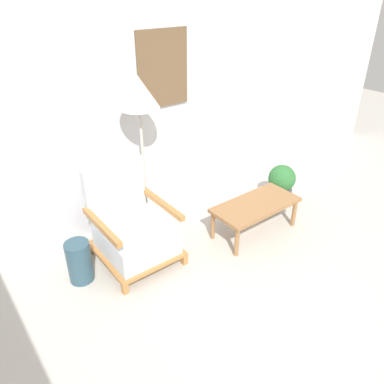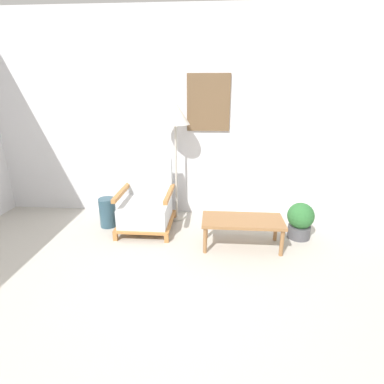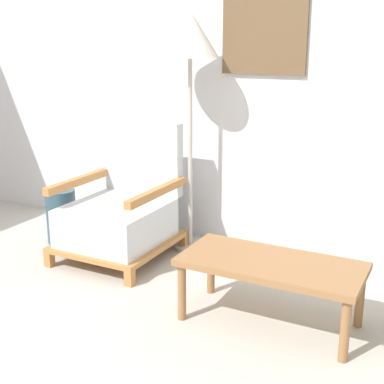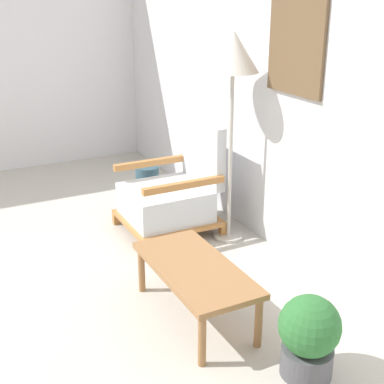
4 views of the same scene
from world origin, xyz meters
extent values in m
cube|color=silver|center=(0.00, 2.18, 1.35)|extent=(8.00, 0.06, 2.70)
cube|color=brown|center=(0.18, 2.14, 1.55)|extent=(0.56, 0.02, 0.72)
cube|color=#B2753D|center=(-0.89, 1.21, 0.05)|extent=(0.05, 0.05, 0.09)
cube|color=#B2753D|center=(-0.27, 1.21, 0.05)|extent=(0.05, 0.05, 0.09)
cube|color=#B2753D|center=(-0.89, 1.89, 0.05)|extent=(0.05, 0.05, 0.09)
cube|color=#B2753D|center=(-0.27, 1.89, 0.05)|extent=(0.05, 0.05, 0.09)
cube|color=#B2753D|center=(-0.58, 1.55, 0.11)|extent=(0.67, 0.72, 0.03)
cube|color=silver|center=(-0.58, 1.53, 0.25)|extent=(0.59, 0.62, 0.25)
cube|color=silver|center=(-0.58, 1.87, 0.62)|extent=(0.59, 0.08, 0.50)
cube|color=#B2753D|center=(-0.88, 1.55, 0.49)|extent=(0.05, 0.66, 0.05)
cube|color=#B2753D|center=(-0.27, 1.55, 0.49)|extent=(0.05, 0.66, 0.05)
cylinder|color=#B7B2A8|center=(-0.23, 1.92, 0.01)|extent=(0.23, 0.23, 0.03)
cylinder|color=#B7B2A8|center=(-0.23, 1.92, 0.66)|extent=(0.03, 0.03, 1.27)
cone|color=silver|center=(-0.23, 1.92, 1.44)|extent=(0.37, 0.37, 0.29)
cube|color=olive|center=(0.61, 1.18, 0.32)|extent=(0.91, 0.43, 0.04)
cylinder|color=olive|center=(0.19, 1.01, 0.15)|extent=(0.04, 0.04, 0.31)
cylinder|color=olive|center=(1.02, 1.01, 0.15)|extent=(0.04, 0.04, 0.31)
cylinder|color=olive|center=(0.19, 1.36, 0.15)|extent=(0.04, 0.04, 0.31)
cylinder|color=olive|center=(1.02, 1.36, 0.15)|extent=(0.04, 0.04, 0.31)
cylinder|color=#2D4C5B|center=(-1.10, 1.60, 0.19)|extent=(0.21, 0.21, 0.38)
camera|label=1|loc=(-1.85, -0.97, 2.29)|focal=35.00mm
camera|label=2|loc=(0.27, -1.92, 1.73)|focal=28.00mm
camera|label=3|loc=(1.39, -1.19, 1.40)|focal=50.00mm
camera|label=4|loc=(3.04, -0.08, 1.86)|focal=50.00mm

